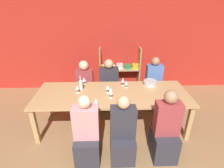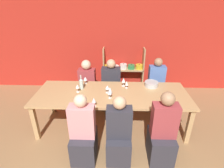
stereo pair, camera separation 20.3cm
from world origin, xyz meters
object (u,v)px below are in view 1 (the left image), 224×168
Objects in this scene: mixing_bowl at (150,83)px; person_far_c at (85,89)px; wine_bottle_green at (81,84)px; wine_glass_empty_b at (126,83)px; shelf_unit at (120,75)px; person_far_b at (109,88)px; wine_glass_red_c at (111,92)px; person_near_c at (122,136)px; wine_glass_red_b at (77,88)px; wine_glass_red_d at (96,101)px; wine_glass_red_a at (110,90)px; wine_glass_empty_c at (123,80)px; dining_table at (112,96)px; wine_glass_empty_a at (84,79)px; person_near_a at (165,134)px; wine_glass_white_a at (108,88)px; person_far_a at (153,88)px; person_near_b at (87,137)px.

mixing_bowl is 0.25× the size of person_far_c.
wine_glass_empty_b is (0.92, 0.07, -0.01)m from wine_bottle_green.
shelf_unit reaches higher than person_far_c.
shelf_unit is 0.83m from person_far_b.
wine_glass_red_c is 0.15× the size of person_near_c.
wine_glass_empty_b reaches higher than mixing_bowl.
wine_glass_red_b is 1.00× the size of wine_glass_red_d.
shelf_unit is 1.82m from wine_glass_red_a.
shelf_unit is 1.48m from wine_glass_empty_b.
dining_table is at bearing -126.34° from wine_glass_empty_c.
wine_glass_red_a is 0.91× the size of wine_glass_empty_c.
person_near_a reaches higher than wine_glass_empty_a.
wine_glass_red_c reaches higher than wine_glass_white_a.
wine_glass_white_a is (-0.09, 0.01, 0.19)m from dining_table.
person_far_a is 1.88m from person_near_c.
wine_glass_red_b is 1.27m from person_near_c.
wine_glass_red_c reaches higher than wine_glass_empty_a.
person_near_a is 1.93m from person_far_b.
person_far_b is (0.62, 0.87, -0.48)m from wine_glass_red_b.
wine_glass_red_a is 1.06× the size of wine_glass_empty_b.
person_far_c reaches higher than wine_glass_red_c.
wine_bottle_green is 1.84m from person_far_a.
wine_glass_red_b is (-0.67, 0.03, 0.19)m from dining_table.
wine_glass_red_d is at bearing -121.54° from dining_table.
dining_table is at bearing -14.84° from wine_bottle_green.
mixing_bowl is 1.36m from wine_glass_red_d.
wine_bottle_green is (-0.62, 0.17, 0.19)m from dining_table.
person_near_b reaches higher than wine_glass_empty_b.
person_far_a reaches higher than person_near_c.
wine_glass_empty_a is at bearing 82.46° from wine_bottle_green.
person_near_c is (-0.69, -0.00, -0.04)m from person_near_a.
wine_glass_empty_c is (0.27, 0.51, 0.00)m from wine_glass_red_c.
person_near_c is (-0.68, -1.15, -0.40)m from mixing_bowl.
person_far_a is (1.65, 0.67, -0.44)m from wine_bottle_green.
mixing_bowl is at bearing 11.32° from wine_glass_red_b.
wine_glass_red_a is at bearing -136.37° from wine_glass_empty_b.
wine_glass_white_a is at bearing -160.96° from mixing_bowl.
wine_glass_red_b is 1.94m from person_far_a.
wine_bottle_green is 1.81m from person_near_a.
person_far_b is 0.59m from person_far_c.
person_near_b is at bearing -105.65° from shelf_unit.
person_far_b is 1.73m from person_near_c.
person_far_b is (-0.35, 0.66, -0.46)m from wine_glass_empty_b.
wine_glass_red_a reaches higher than wine_glass_empty_b.
person_near_b is at bearing -121.15° from wine_glass_red_c.
person_far_a is at bearing 43.84° from wine_glass_red_c.
person_far_c is (-0.93, 0.65, -0.46)m from wine_glass_empty_b.
wine_glass_red_c reaches higher than wine_glass_red_d.
wine_bottle_green is 1.04m from person_far_b.
wine_glass_empty_b is 1.16m from person_near_c.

